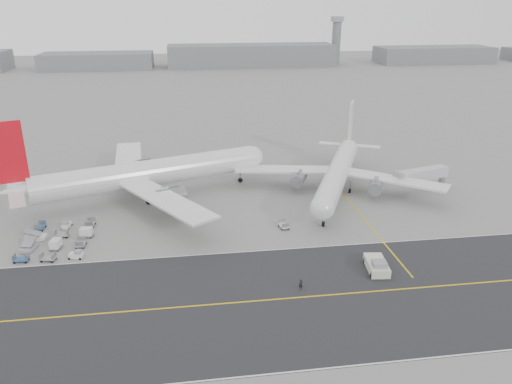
{
  "coord_description": "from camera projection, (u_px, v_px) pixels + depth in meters",
  "views": [
    {
      "loc": [
        -5.49,
        -81.5,
        42.65
      ],
      "look_at": [
        7.88,
        12.0,
        5.9
      ],
      "focal_mm": 35.0,
      "sensor_mm": 36.0,
      "label": 1
    }
  ],
  "objects": [
    {
      "name": "airliner_b",
      "position": [
        338.0,
        172.0,
        116.02
      ],
      "size": [
        46.11,
        47.26,
        17.32
      ],
      "rotation": [
        0.0,
        0.0,
        -0.43
      ],
      "color": "silver",
      "rests_on": "ground"
    },
    {
      "name": "gse_cluster",
      "position": [
        58.0,
        243.0,
        93.12
      ],
      "size": [
        19.37,
        22.7,
        1.93
      ],
      "primitive_type": null,
      "rotation": [
        0.0,
        0.0,
        -0.13
      ],
      "color": "#939398",
      "rests_on": "ground"
    },
    {
      "name": "ground",
      "position": [
        223.0,
        248.0,
        91.38
      ],
      "size": [
        700.0,
        700.0,
        0.0
      ],
      "primitive_type": "plane",
      "color": "gray",
      "rests_on": "ground"
    },
    {
      "name": "airliner_a",
      "position": [
        144.0,
        174.0,
        111.6
      ],
      "size": [
        57.84,
        56.77,
        20.73
      ],
      "rotation": [
        0.0,
        0.0,
        1.9
      ],
      "color": "silver",
      "rests_on": "ground"
    },
    {
      "name": "horizon_buildings",
      "position": [
        236.0,
        66.0,
        335.19
      ],
      "size": [
        520.0,
        28.0,
        28.0
      ],
      "primitive_type": null,
      "color": "slate",
      "rests_on": "ground"
    },
    {
      "name": "jet_bridge",
      "position": [
        422.0,
        175.0,
        116.69
      ],
      "size": [
        15.19,
        6.69,
        5.69
      ],
      "rotation": [
        0.0,
        0.0,
        0.27
      ],
      "color": "gray",
      "rests_on": "ground"
    },
    {
      "name": "ground_crew_a",
      "position": [
        301.0,
        284.0,
        78.0
      ],
      "size": [
        0.68,
        0.48,
        1.76
      ],
      "primitive_type": "imported",
      "rotation": [
        0.0,
        0.0,
        0.1
      ],
      "color": "black",
      "rests_on": "ground"
    },
    {
      "name": "control_tower",
      "position": [
        336.0,
        39.0,
        343.15
      ],
      "size": [
        7.0,
        7.0,
        31.25
      ],
      "color": "slate",
      "rests_on": "ground"
    },
    {
      "name": "stray_dolly",
      "position": [
        284.0,
        228.0,
        99.19
      ],
      "size": [
        1.97,
        2.77,
        1.56
      ],
      "primitive_type": null,
      "rotation": [
        0.0,
        0.0,
        0.17
      ],
      "color": "silver",
      "rests_on": "ground"
    },
    {
      "name": "pushback_tug",
      "position": [
        377.0,
        265.0,
        83.29
      ],
      "size": [
        3.85,
        8.66,
        2.44
      ],
      "rotation": [
        0.0,
        0.0,
        -0.12
      ],
      "color": "beige",
      "rests_on": "ground"
    },
    {
      "name": "taxiway",
      "position": [
        265.0,
        300.0,
        75.45
      ],
      "size": [
        220.0,
        59.0,
        0.03
      ],
      "color": "#2A2A2D",
      "rests_on": "ground"
    }
  ]
}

